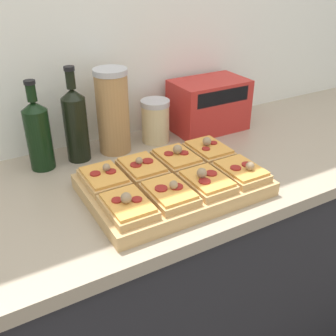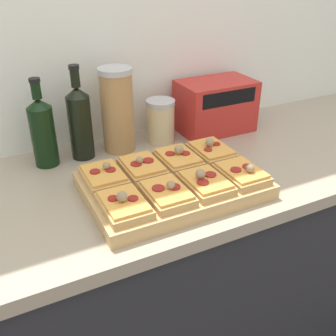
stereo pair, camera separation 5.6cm
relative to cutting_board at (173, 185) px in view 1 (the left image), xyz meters
name	(u,v)px [view 1 (the left image)]	position (x,y,z in m)	size (l,w,h in m)	color
wall_back	(83,34)	(-0.07, 0.47, 0.35)	(6.00, 0.06, 2.50)	silver
kitchen_counter	(140,286)	(-0.07, 0.11, -0.46)	(2.63, 0.67, 0.88)	#232328
cutting_board	(173,185)	(0.00, 0.00, 0.00)	(0.49, 0.33, 0.04)	tan
pizza_slice_back_left	(104,178)	(-0.18, 0.08, 0.03)	(0.11, 0.15, 0.05)	tan
pizza_slice_back_midleft	(142,168)	(-0.06, 0.08, 0.03)	(0.11, 0.15, 0.05)	tan
pizza_slice_back_midright	(177,158)	(0.06, 0.08, 0.04)	(0.11, 0.15, 0.06)	tan
pizza_slice_back_right	(209,150)	(0.18, 0.08, 0.04)	(0.11, 0.15, 0.06)	tan
pizza_slice_front_left	(128,206)	(-0.18, -0.08, 0.04)	(0.11, 0.15, 0.06)	tan
pizza_slice_front_midleft	(169,193)	(-0.06, -0.08, 0.03)	(0.11, 0.15, 0.05)	tan
pizza_slice_front_midright	(207,181)	(0.06, -0.08, 0.04)	(0.11, 0.15, 0.06)	tan
pizza_slice_front_right	(241,171)	(0.18, -0.08, 0.03)	(0.11, 0.15, 0.05)	tan
olive_oil_bottle	(38,134)	(-0.28, 0.33, 0.10)	(0.08, 0.08, 0.28)	black
wine_bottle	(76,123)	(-0.17, 0.33, 0.11)	(0.07, 0.07, 0.31)	black
grain_jar_tall	(113,111)	(-0.04, 0.33, 0.12)	(0.11, 0.11, 0.28)	#AD7F4C
grain_jar_short	(155,121)	(0.12, 0.33, 0.06)	(0.10, 0.10, 0.15)	beige
toaster_oven	(209,105)	(0.35, 0.33, 0.08)	(0.30, 0.17, 0.19)	red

